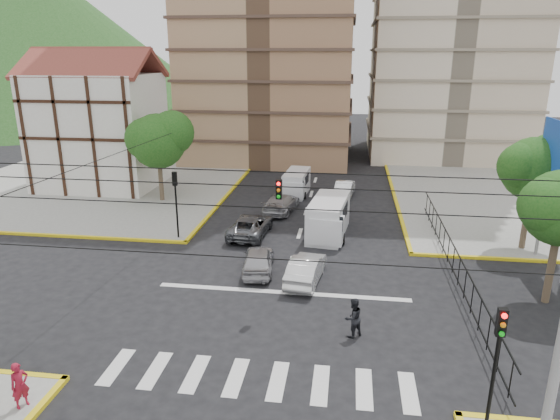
% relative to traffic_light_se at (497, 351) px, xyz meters
% --- Properties ---
extents(ground, '(160.00, 160.00, 0.00)m').
position_rel_traffic_light_se_xyz_m(ground, '(-7.80, 7.80, -3.11)').
color(ground, black).
rests_on(ground, ground).
extents(sidewalk_nw, '(26.00, 26.00, 0.15)m').
position_rel_traffic_light_se_xyz_m(sidewalk_nw, '(-27.80, 27.80, -3.04)').
color(sidewalk_nw, gray).
rests_on(sidewalk_nw, ground).
extents(sidewalk_ne, '(26.00, 26.00, 0.15)m').
position_rel_traffic_light_se_xyz_m(sidewalk_ne, '(12.20, 27.80, -3.04)').
color(sidewalk_ne, gray).
rests_on(sidewalk_ne, ground).
extents(crosswalk_stripes, '(12.00, 2.40, 0.01)m').
position_rel_traffic_light_se_xyz_m(crosswalk_stripes, '(-7.80, 1.80, -3.11)').
color(crosswalk_stripes, silver).
rests_on(crosswalk_stripes, ground).
extents(stop_line, '(13.00, 0.40, 0.01)m').
position_rel_traffic_light_se_xyz_m(stop_line, '(-7.80, 9.00, -3.11)').
color(stop_line, silver).
rests_on(stop_line, ground).
extents(tudor_building, '(10.80, 8.05, 12.23)m').
position_rel_traffic_light_se_xyz_m(tudor_building, '(-26.80, 27.80, 2.14)').
color(tudor_building, silver).
rests_on(tudor_building, ground).
extents(distant_hill, '(70.00, 70.00, 28.00)m').
position_rel_traffic_light_se_xyz_m(distant_hill, '(-62.80, 77.80, 10.89)').
color(distant_hill, '#1D4D19').
rests_on(distant_hill, ground).
extents(park_fence, '(0.10, 22.50, 1.66)m').
position_rel_traffic_light_se_xyz_m(park_fence, '(1.20, 12.30, -3.11)').
color(park_fence, black).
rests_on(park_fence, ground).
extents(tree_park_c, '(4.65, 3.80, 7.25)m').
position_rel_traffic_light_se_xyz_m(tree_park_c, '(6.29, 16.81, 2.22)').
color(tree_park_c, '#473828').
rests_on(tree_park_c, ground).
extents(tree_tudor, '(5.39, 4.40, 7.43)m').
position_rel_traffic_light_se_xyz_m(tree_tudor, '(-19.70, 23.81, 2.11)').
color(tree_tudor, '#473828').
rests_on(tree_tudor, ground).
extents(traffic_light_se, '(0.28, 0.22, 4.40)m').
position_rel_traffic_light_se_xyz_m(traffic_light_se, '(0.00, 0.00, 0.00)').
color(traffic_light_se, black).
rests_on(traffic_light_se, ground).
extents(traffic_light_nw, '(0.28, 0.22, 4.40)m').
position_rel_traffic_light_se_xyz_m(traffic_light_nw, '(-15.60, 15.60, 0.00)').
color(traffic_light_nw, black).
rests_on(traffic_light_nw, ground).
extents(traffic_light_hanging, '(18.00, 9.12, 0.92)m').
position_rel_traffic_light_se_xyz_m(traffic_light_hanging, '(-7.80, 5.76, 2.79)').
color(traffic_light_hanging, black).
rests_on(traffic_light_hanging, ground).
extents(van_right_lane, '(2.77, 5.69, 2.46)m').
position_rel_traffic_light_se_xyz_m(van_right_lane, '(-5.88, 17.60, -1.91)').
color(van_right_lane, silver).
rests_on(van_right_lane, ground).
extents(van_left_lane, '(2.07, 4.60, 2.02)m').
position_rel_traffic_light_se_xyz_m(van_left_lane, '(-9.08, 27.30, -2.13)').
color(van_left_lane, silver).
rests_on(van_left_lane, ground).
extents(car_silver_front_left, '(2.12, 4.30, 1.41)m').
position_rel_traffic_light_se_xyz_m(car_silver_front_left, '(-9.48, 11.37, -2.41)').
color(car_silver_front_left, '#A7A7AB').
rests_on(car_silver_front_left, ground).
extents(car_white_front_right, '(2.02, 4.48, 1.43)m').
position_rel_traffic_light_se_xyz_m(car_white_front_right, '(-6.73, 10.49, -2.40)').
color(car_white_front_right, silver).
rests_on(car_white_front_right, ground).
extents(car_grey_mid_left, '(2.59, 5.12, 1.39)m').
position_rel_traffic_light_se_xyz_m(car_grey_mid_left, '(-11.04, 17.00, -2.42)').
color(car_grey_mid_left, '#55575C').
rests_on(car_grey_mid_left, ground).
extents(car_silver_rear_left, '(2.68, 5.10, 1.41)m').
position_rel_traffic_light_se_xyz_m(car_silver_rear_left, '(-9.72, 22.42, -2.41)').
color(car_silver_rear_left, '#A5A4A9').
rests_on(car_silver_rear_left, ground).
extents(car_darkgrey_mid_right, '(1.92, 4.33, 1.45)m').
position_rel_traffic_light_se_xyz_m(car_darkgrey_mid_right, '(-6.27, 23.20, -2.39)').
color(car_darkgrey_mid_right, '#232326').
rests_on(car_darkgrey_mid_right, ground).
extents(car_white_rear_right, '(1.83, 4.17, 1.33)m').
position_rel_traffic_light_se_xyz_m(car_white_rear_right, '(-4.93, 27.85, -2.45)').
color(car_white_rear_right, white).
rests_on(car_white_rear_right, ground).
extents(pedestrian_sw_corner, '(0.66, 0.73, 1.67)m').
position_rel_traffic_light_se_xyz_m(pedestrian_sw_corner, '(-15.46, -0.95, -2.13)').
color(pedestrian_sw_corner, maroon).
rests_on(pedestrian_sw_corner, sidewalk_sw).
extents(pedestrian_crosswalk, '(1.10, 1.07, 1.79)m').
position_rel_traffic_light_se_xyz_m(pedestrian_crosswalk, '(-4.24, 5.32, -2.22)').
color(pedestrian_crosswalk, black).
rests_on(pedestrian_crosswalk, ground).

